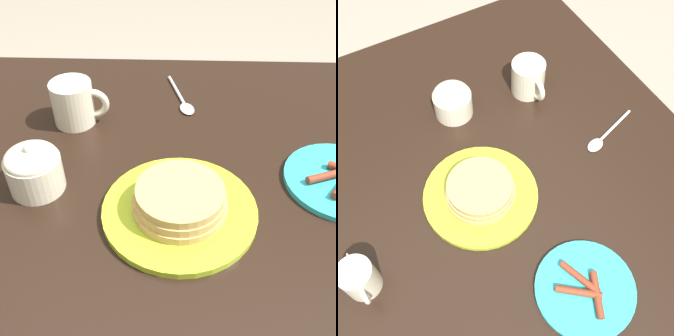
% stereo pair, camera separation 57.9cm
% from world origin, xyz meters
% --- Properties ---
extents(dining_table, '(1.17, 1.08, 0.73)m').
position_xyz_m(dining_table, '(0.00, 0.00, 0.61)').
color(dining_table, black).
rests_on(dining_table, ground_plane).
extents(pancake_plate, '(0.24, 0.24, 0.05)m').
position_xyz_m(pancake_plate, '(-0.02, 0.02, 0.75)').
color(pancake_plate, '#AAC628').
rests_on(pancake_plate, dining_table).
extents(coffee_mug, '(0.11, 0.08, 0.09)m').
position_xyz_m(coffee_mug, '(-0.23, 0.27, 0.77)').
color(coffee_mug, beige).
rests_on(coffee_mug, dining_table).
extents(sugar_bowl, '(0.09, 0.09, 0.09)m').
position_xyz_m(sugar_bowl, '(-0.26, 0.07, 0.77)').
color(sugar_bowl, beige).
rests_on(sugar_bowl, dining_table).
extents(spoon, '(0.07, 0.16, 0.01)m').
position_xyz_m(spoon, '(-0.02, 0.34, 0.73)').
color(spoon, silver).
rests_on(spoon, dining_table).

